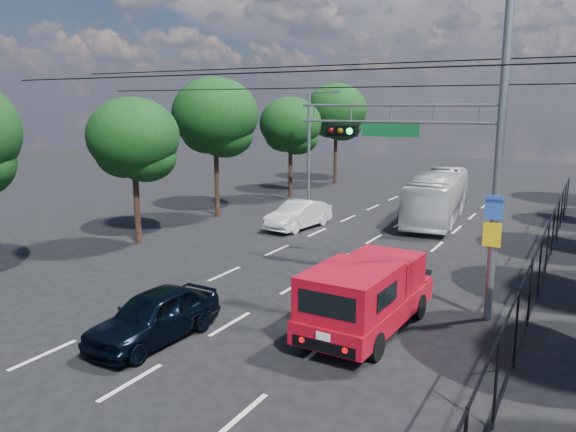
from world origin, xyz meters
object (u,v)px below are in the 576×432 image
Objects in this scene: red_pickup at (367,294)px; white_van at (298,215)px; signal_mast at (456,141)px; navy_hatchback at (154,316)px; white_bus at (437,197)px.

red_pickup reaches higher than white_van.
white_van is (-7.95, 11.06, -0.41)m from red_pickup.
signal_mast is 2.23× the size of white_van.
signal_mast is 2.32× the size of navy_hatchback.
red_pickup is 5.84m from navy_hatchback.
red_pickup is at bearing -88.29° from white_bus.
white_bus is 7.93m from white_van.
signal_mast is 5.15m from red_pickup.
navy_hatchback is 14.70m from white_van.
navy_hatchback is at bearing -70.00° from white_van.
signal_mast reaches higher than white_van.
white_van is (-3.15, 14.35, 0.00)m from navy_hatchback.
navy_hatchback is (-6.42, -5.91, -4.54)m from signal_mast.
white_bus is at bearing 85.12° from navy_hatchback.
white_bus reaches higher than white_van.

